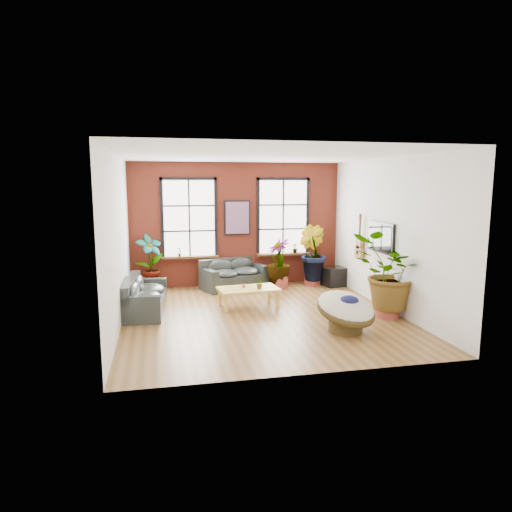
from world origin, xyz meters
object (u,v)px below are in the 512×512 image
Objects in this scene: sofa_back at (233,275)px; sofa_left at (143,297)px; papasan_chair at (346,310)px; coffee_table at (248,290)px.

sofa_back is 0.96× the size of sofa_left.
papasan_chair is (1.56, -4.28, 0.08)m from sofa_back.
papasan_chair reaches higher than coffee_table.
coffee_table is (0.04, -2.02, 0.03)m from sofa_back.
sofa_back is 1.30× the size of papasan_chair.
sofa_back is at bearing 87.21° from papasan_chair.
sofa_back reaches higher than coffee_table.
sofa_back is 3.13m from sofa_left.
papasan_chair reaches higher than sofa_left.
sofa_left is (-2.40, -2.01, -0.01)m from sofa_back.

